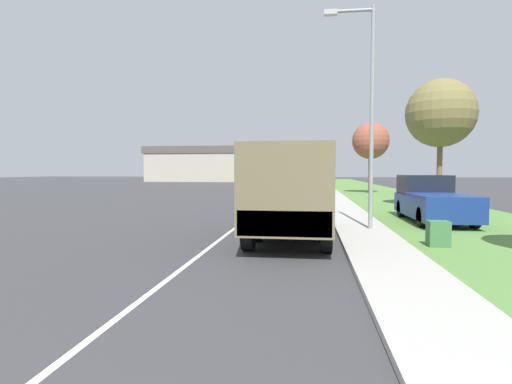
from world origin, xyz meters
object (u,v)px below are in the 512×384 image
object	(u,v)px
pickup_truck	(432,200)
lamp_post	(366,98)
military_truck	(291,188)
car_nearest_ahead	(296,197)
car_second_ahead	(299,186)

from	to	relation	value
pickup_truck	lamp_post	xyz separation A→B (m)	(-3.12, -3.28, 3.64)
military_truck	pickup_truck	xyz separation A→B (m)	(5.56, 4.91, -0.67)
pickup_truck	military_truck	bearing A→B (deg)	-138.54
military_truck	lamp_post	xyz separation A→B (m)	(2.43, 1.63, 2.97)
car_nearest_ahead	car_second_ahead	bearing A→B (deg)	90.96
car_nearest_ahead	car_second_ahead	distance (m)	13.90
car_second_ahead	lamp_post	world-z (taller)	lamp_post
military_truck	pickup_truck	bearing A→B (deg)	41.46
car_nearest_ahead	lamp_post	world-z (taller)	lamp_post
car_second_ahead	pickup_truck	world-z (taller)	pickup_truck
car_second_ahead	lamp_post	distance (m)	22.36
military_truck	lamp_post	distance (m)	4.17
military_truck	car_second_ahead	size ratio (longest dim) A/B	1.42
military_truck	car_second_ahead	bearing A→B (deg)	90.95
car_second_ahead	lamp_post	bearing A→B (deg)	-82.63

